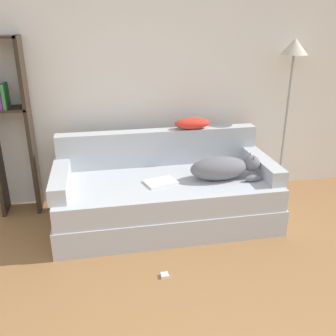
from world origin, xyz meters
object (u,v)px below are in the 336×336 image
object	(u,v)px
power_adapter	(165,275)
couch	(166,201)
dog	(224,168)
laptop	(161,182)
throw_pillow	(192,123)
floor_lamp	(293,63)
bookshelf	(9,120)

from	to	relation	value
power_adapter	couch	bearing A→B (deg)	78.45
dog	laptop	bearing A→B (deg)	178.24
laptop	throw_pillow	distance (m)	0.75
couch	throw_pillow	xyz separation A→B (m)	(0.34, 0.39, 0.65)
power_adapter	floor_lamp	bearing A→B (deg)	39.45
laptop	power_adapter	size ratio (longest dim) A/B	5.67
dog	throw_pillow	bearing A→B (deg)	110.96
dog	couch	bearing A→B (deg)	169.60
throw_pillow	floor_lamp	size ratio (longest dim) A/B	0.21
laptop	throw_pillow	xyz separation A→B (m)	(0.41, 0.47, 0.41)
floor_lamp	power_adapter	world-z (taller)	floor_lamp
couch	throw_pillow	distance (m)	0.83
couch	power_adapter	xyz separation A→B (m)	(-0.17, -0.84, -0.21)
dog	laptop	world-z (taller)	dog
laptop	throw_pillow	size ratio (longest dim) A/B	0.91
throw_pillow	power_adapter	xyz separation A→B (m)	(-0.51, -1.23, -0.87)
throw_pillow	bookshelf	bearing A→B (deg)	175.50
throw_pillow	bookshelf	xyz separation A→B (m)	(-1.77, 0.14, 0.09)
dog	power_adapter	world-z (taller)	dog
laptop	bookshelf	world-z (taller)	bookshelf
dog	floor_lamp	world-z (taller)	floor_lamp
laptop	floor_lamp	bearing A→B (deg)	4.05
bookshelf	laptop	bearing A→B (deg)	-24.05
couch	dog	xyz separation A→B (m)	(0.53, -0.10, 0.34)
couch	dog	bearing A→B (deg)	-10.40
couch	power_adapter	bearing A→B (deg)	-101.55
throw_pillow	power_adapter	world-z (taller)	throw_pillow
couch	floor_lamp	xyz separation A→B (m)	(1.42, 0.47, 1.22)
dog	bookshelf	bearing A→B (deg)	162.27
couch	dog	world-z (taller)	dog
couch	power_adapter	world-z (taller)	couch
throw_pillow	floor_lamp	bearing A→B (deg)	4.49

